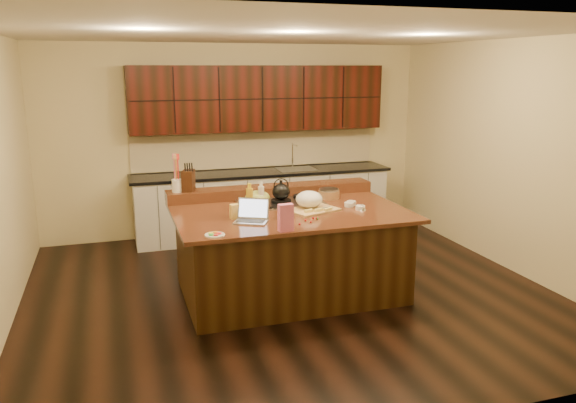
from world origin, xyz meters
name	(u,v)px	position (x,y,z in m)	size (l,w,h in m)	color
room	(289,170)	(0.00, 0.00, 1.35)	(5.52, 5.02, 2.72)	black
island	(289,251)	(0.00, 0.00, 0.46)	(2.40, 1.60, 0.92)	black
back_ledge	(271,191)	(0.00, 0.70, 0.98)	(2.40, 0.30, 0.12)	black
cooktop	(281,202)	(0.00, 0.30, 0.94)	(0.92, 0.52, 0.05)	gray
back_counter	(262,167)	(0.30, 2.23, 0.98)	(3.70, 0.66, 2.40)	silver
kettle	(281,192)	(0.00, 0.30, 1.05)	(0.20, 0.20, 0.18)	black
green_bowl	(257,198)	(-0.30, 0.17, 1.04)	(0.26, 0.26, 0.15)	olive
laptop	(252,215)	(-0.48, -0.31, 0.98)	(0.39, 0.36, 0.22)	#B7B7BC
oil_bottle	(250,202)	(-0.44, -0.05, 1.06)	(0.07, 0.07, 0.27)	gold
vinegar_bottle	(261,198)	(-0.28, 0.10, 1.04)	(0.06, 0.06, 0.25)	silver
wooden_tray	(310,202)	(0.21, -0.06, 1.01)	(0.58, 0.50, 0.20)	tan
ramekin_a	(351,203)	(0.70, 0.00, 0.94)	(0.10, 0.10, 0.04)	white
ramekin_b	(360,208)	(0.71, -0.22, 0.94)	(0.10, 0.10, 0.04)	white
ramekin_c	(349,204)	(0.65, -0.05, 0.94)	(0.10, 0.10, 0.04)	white
strainer_bowl	(329,194)	(0.59, 0.38, 0.97)	(0.24, 0.24, 0.09)	#996B3F
kitchen_timer	(362,207)	(0.72, -0.24, 0.96)	(0.08, 0.08, 0.07)	silver
pink_bag	(286,218)	(-0.27, -0.72, 1.05)	(0.13, 0.07, 0.25)	pink
candy_plate	(215,235)	(-0.91, -0.67, 0.93)	(0.18, 0.18, 0.01)	white
package_box	(236,211)	(-0.61, -0.16, 0.99)	(0.10, 0.07, 0.14)	gold
utensil_crock	(177,186)	(-1.07, 0.70, 1.11)	(0.12, 0.12, 0.14)	white
knife_block	(188,181)	(-0.95, 0.70, 1.16)	(0.12, 0.19, 0.23)	black
gumdrop_0	(317,219)	(0.14, -0.44, 0.93)	(0.02, 0.02, 0.02)	red
gumdrop_1	(289,219)	(-0.13, -0.39, 0.93)	(0.02, 0.02, 0.02)	#198C26
gumdrop_2	(306,220)	(0.02, -0.46, 0.93)	(0.02, 0.02, 0.02)	red
gumdrop_3	(289,219)	(-0.13, -0.39, 0.93)	(0.02, 0.02, 0.02)	#198C26
gumdrop_4	(313,218)	(0.12, -0.41, 0.93)	(0.02, 0.02, 0.02)	red
gumdrop_5	(317,219)	(0.15, -0.44, 0.93)	(0.02, 0.02, 0.02)	#198C26
gumdrop_6	(311,222)	(0.04, -0.54, 0.93)	(0.02, 0.02, 0.02)	red
gumdrop_7	(285,224)	(-0.22, -0.53, 0.93)	(0.02, 0.02, 0.02)	#198C26
gumdrop_8	(300,224)	(-0.08, -0.57, 0.93)	(0.02, 0.02, 0.02)	red
gumdrop_9	(290,220)	(-0.13, -0.40, 0.93)	(0.02, 0.02, 0.02)	#198C26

